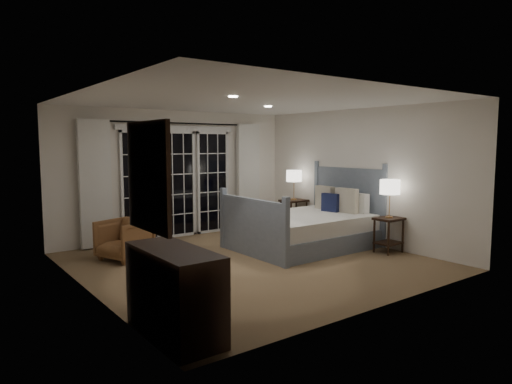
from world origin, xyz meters
TOP-DOWN VIEW (x-y plane):
  - floor at (0.00, 0.00)m, footprint 5.00×5.00m
  - ceiling at (0.00, 0.00)m, footprint 5.00×5.00m
  - wall_left at (-2.50, 0.00)m, footprint 0.02×5.00m
  - wall_right at (2.50, 0.00)m, footprint 0.02×5.00m
  - wall_back at (0.00, 2.50)m, footprint 5.00×0.02m
  - wall_front at (0.00, -2.50)m, footprint 5.00×0.02m
  - french_doors at (0.00, 2.46)m, footprint 2.50×0.04m
  - curtain_rod at (0.00, 2.40)m, footprint 3.50×0.03m
  - curtain_left at (-1.65, 2.38)m, footprint 0.55×0.10m
  - curtain_right at (1.65, 2.38)m, footprint 0.55×0.10m
  - downlight_a at (0.80, 0.60)m, footprint 0.12×0.12m
  - downlight_b at (-0.60, -0.40)m, footprint 0.12×0.12m
  - bed at (1.41, 0.25)m, footprint 2.37×1.71m
  - nightstand_left at (2.24, -0.90)m, footprint 0.46×0.37m
  - nightstand_right at (2.23, 1.52)m, footprint 0.52×0.41m
  - lamp_left at (2.24, -0.90)m, footprint 0.34×0.34m
  - lamp_right at (2.23, 1.52)m, footprint 0.32×0.32m
  - armchair at (-1.54, 1.34)m, footprint 0.91×0.90m
  - dresser at (-2.23, -1.80)m, footprint 0.51×1.20m
  - mirror at (-2.47, -1.80)m, footprint 0.05×0.85m

SIDE VIEW (x-z plane):
  - floor at x=0.00m, z-range 0.00..0.00m
  - armchair at x=-1.54m, z-range 0.00..0.65m
  - bed at x=1.41m, z-range -0.35..1.04m
  - nightstand_left at x=2.24m, z-range 0.09..0.69m
  - dresser at x=-2.23m, z-range 0.00..0.85m
  - nightstand_right at x=2.23m, z-range 0.11..0.78m
  - french_doors at x=0.00m, z-range -0.01..2.19m
  - lamp_left at x=2.24m, z-range 0.79..1.44m
  - curtain_left at x=-1.65m, z-range 0.02..2.27m
  - curtain_right at x=1.65m, z-range 0.02..2.27m
  - lamp_right at x=2.23m, z-range 0.86..1.48m
  - wall_left at x=-2.50m, z-range 0.00..2.50m
  - wall_right at x=2.50m, z-range 0.00..2.50m
  - wall_back at x=0.00m, z-range 0.00..2.50m
  - wall_front at x=0.00m, z-range 0.00..2.50m
  - mirror at x=-2.47m, z-range 1.05..2.05m
  - curtain_rod at x=0.00m, z-range 2.23..2.27m
  - downlight_a at x=0.80m, z-range 2.48..2.50m
  - downlight_b at x=-0.60m, z-range 2.48..2.50m
  - ceiling at x=0.00m, z-range 2.50..2.50m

